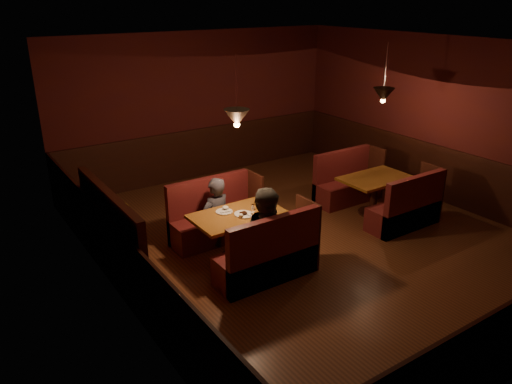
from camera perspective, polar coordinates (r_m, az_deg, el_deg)
room at (r=7.30m, az=4.45°, el=1.74°), size 6.02×7.02×2.92m
main_table at (r=7.02m, az=-1.96°, el=-3.66°), size 1.29×0.78×0.90m
main_bench_far at (r=7.69m, az=-4.73°, el=-3.20°), size 1.41×0.51×0.96m
main_bench_near at (r=6.59m, az=1.59°, el=-7.66°), size 1.41×0.51×0.96m
second_table at (r=8.70m, az=13.42°, el=0.60°), size 1.18×0.75×0.66m
second_bench_far at (r=9.24m, az=10.28°, el=0.81°), size 1.30×0.49×0.93m
second_bench_near at (r=8.37m, az=16.91°, el=-2.06°), size 1.30×0.49×0.93m
diner_a at (r=7.35m, az=-4.68°, el=-1.00°), size 0.57×0.43×1.41m
diner_b at (r=6.50m, az=1.50°, el=-3.27°), size 0.90×0.78×1.58m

